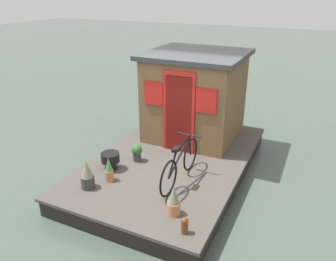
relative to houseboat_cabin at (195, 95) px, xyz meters
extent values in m
plane|color=#47564C|center=(-1.29, 0.00, -1.41)|extent=(60.00, 60.00, 0.00)
cube|color=#4C4742|center=(-1.29, 0.00, -1.05)|extent=(4.81, 3.03, 0.06)
cube|color=black|center=(-1.29, 0.00, -1.25)|extent=(4.72, 2.96, 0.33)
cube|color=brown|center=(0.01, 0.00, -0.06)|extent=(1.90, 1.98, 1.92)
cube|color=#28282B|center=(0.01, 0.00, 0.95)|extent=(2.10, 2.18, 0.10)
cube|color=maroon|center=(-0.96, 0.00, -0.17)|extent=(0.04, 0.60, 1.70)
cube|color=red|center=(-0.96, 0.00, -0.12)|extent=(0.03, 0.72, 1.80)
cube|color=red|center=(-0.96, -0.59, 0.23)|extent=(0.03, 0.44, 0.52)
cube|color=red|center=(-0.96, 0.59, 0.23)|extent=(0.03, 0.44, 0.52)
torus|color=black|center=(-1.60, -0.54, -0.69)|extent=(0.66, 0.04, 0.66)
torus|color=black|center=(-2.60, -0.53, -0.69)|extent=(0.66, 0.04, 0.66)
cylinder|color=black|center=(-2.14, -0.53, -0.48)|extent=(0.93, 0.04, 0.45)
cylinder|color=black|center=(-1.98, -0.54, -0.28)|extent=(0.60, 0.04, 0.06)
cylinder|color=black|center=(-2.44, -0.53, -0.49)|extent=(0.35, 0.04, 0.41)
cylinder|color=black|center=(-1.64, -0.54, -0.48)|extent=(0.12, 0.04, 0.43)
cube|color=black|center=(-2.28, -0.53, -0.27)|extent=(0.20, 0.10, 0.06)
cylinder|color=black|center=(-1.68, -0.54, -0.24)|extent=(0.03, 0.50, 0.02)
cylinder|color=#38383D|center=(-1.75, 0.60, -0.94)|extent=(0.17, 0.17, 0.17)
ellipsoid|color=#2D602D|center=(-1.75, 0.60, -0.77)|extent=(0.22, 0.22, 0.23)
cylinder|color=#C6754C|center=(-2.64, 0.68, -0.92)|extent=(0.17, 0.17, 0.20)
cone|color=#4C8942|center=(-2.64, 0.68, -0.68)|extent=(0.15, 0.15, 0.28)
cylinder|color=#C6754C|center=(-3.04, -0.83, -0.92)|extent=(0.21, 0.21, 0.21)
cone|color=gray|center=(-3.04, -0.83, -0.66)|extent=(0.19, 0.19, 0.31)
cylinder|color=#38383D|center=(-3.01, 0.89, -0.90)|extent=(0.25, 0.25, 0.23)
cone|color=gray|center=(-3.01, 0.89, -0.63)|extent=(0.22, 0.22, 0.30)
cylinder|color=black|center=(-2.26, 0.91, -0.77)|extent=(0.37, 0.37, 0.18)
cylinder|color=black|center=(-2.26, 0.91, -0.94)|extent=(0.04, 0.04, 0.16)
cylinder|color=black|center=(-2.26, 0.91, -1.01)|extent=(0.26, 0.26, 0.02)
cylinder|color=brown|center=(-3.39, -1.16, -0.91)|extent=(0.11, 0.11, 0.22)
sphere|color=brown|center=(-3.39, -1.16, -0.81)|extent=(0.11, 0.11, 0.11)
camera|label=1|loc=(-7.02, -2.61, 2.33)|focal=35.40mm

